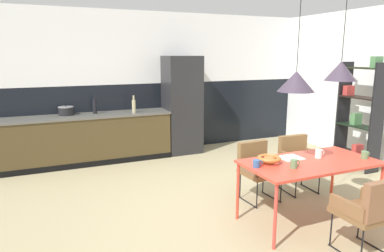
{
  "coord_description": "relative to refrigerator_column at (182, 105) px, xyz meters",
  "views": [
    {
      "loc": [
        -2.2,
        -3.36,
        1.97
      ],
      "look_at": [
        -0.34,
        0.96,
        1.0
      ],
      "focal_mm": 32.5,
      "sensor_mm": 36.0,
      "label": 1
    }
  ],
  "objects": [
    {
      "name": "mug_wide_latte",
      "position": [
        0.44,
        -3.35,
        -0.17
      ],
      "size": [
        0.13,
        0.08,
        0.11
      ],
      "color": "white",
      "rests_on": "dining_table"
    },
    {
      "name": "bottle_vinegar_dark",
      "position": [
        -1.7,
        0.07,
        0.05
      ],
      "size": [
        0.07,
        0.07,
        0.3
      ],
      "color": "black",
      "rests_on": "kitchen_counter"
    },
    {
      "name": "bottle_oil_tall",
      "position": [
        -1.01,
        -0.1,
        0.06
      ],
      "size": [
        0.07,
        0.07,
        0.32
      ],
      "color": "tan",
      "rests_on": "kitchen_counter"
    },
    {
      "name": "open_shelf_unit",
      "position": [
        2.44,
        -2.16,
        0.01
      ],
      "size": [
        0.3,
        0.74,
        1.94
      ],
      "rotation": [
        0.0,
        0.0,
        -1.57
      ],
      "color": "black",
      "rests_on": "ground"
    },
    {
      "name": "pendant_lamp_over_table_far",
      "position": [
        0.57,
        -3.46,
        0.81
      ],
      "size": [
        0.36,
        0.36,
        1.07
      ],
      "color": "black"
    },
    {
      "name": "armchair_far_side",
      "position": [
        0.78,
        -2.58,
        -0.45
      ],
      "size": [
        0.51,
        0.49,
        0.8
      ],
      "rotation": [
        0.0,
        0.0,
        3.09
      ],
      "color": "brown",
      "rests_on": "ground"
    },
    {
      "name": "back_wall_splashback_dark",
      "position": [
        -0.36,
        0.36,
        -0.27
      ],
      "size": [
        6.72,
        0.12,
        1.4
      ],
      "primitive_type": "cube",
      "color": "black",
      "rests_on": "ground"
    },
    {
      "name": "dining_table",
      "position": [
        0.25,
        -3.43,
        -0.27
      ],
      "size": [
        1.58,
        0.82,
        0.74
      ],
      "color": "#E24230",
      "rests_on": "ground"
    },
    {
      "name": "open_book",
      "position": [
        0.11,
        -3.24,
        -0.22
      ],
      "size": [
        0.26,
        0.24,
        0.02
      ],
      "color": "white",
      "rests_on": "dining_table"
    },
    {
      "name": "fruit_bowl",
      "position": [
        -0.24,
        -3.29,
        -0.18
      ],
      "size": [
        0.27,
        0.27,
        0.08
      ],
      "color": "#B2662D",
      "rests_on": "dining_table"
    },
    {
      "name": "kitchen_counter",
      "position": [
        -1.97,
        -0.0,
        -0.52
      ],
      "size": [
        3.24,
        0.63,
        0.9
      ],
      "color": "#47391F",
      "rests_on": "ground"
    },
    {
      "name": "mug_tall_blue",
      "position": [
        0.92,
        -3.6,
        -0.18
      ],
      "size": [
        0.12,
        0.08,
        0.09
      ],
      "color": "#5B8456",
      "rests_on": "dining_table"
    },
    {
      "name": "pendant_lamp_over_table_near",
      "position": [
        -0.07,
        -3.47,
        0.72
      ],
      "size": [
        0.39,
        0.39,
        1.17
      ],
      "color": "black"
    },
    {
      "name": "mug_white_ceramic",
      "position": [
        -0.1,
        -3.55,
        -0.18
      ],
      "size": [
        0.12,
        0.08,
        0.1
      ],
      "color": "#5B8456",
      "rests_on": "dining_table"
    },
    {
      "name": "back_wall_panel_upper",
      "position": [
        -0.36,
        0.36,
        1.13
      ],
      "size": [
        6.72,
        0.12,
        1.4
      ],
      "primitive_type": "cube",
      "color": "white",
      "rests_on": "back_wall_splashback_dark"
    },
    {
      "name": "mug_dark_espresso",
      "position": [
        -0.45,
        -3.36,
        -0.19
      ],
      "size": [
        0.12,
        0.08,
        0.08
      ],
      "color": "#335B93",
      "rests_on": "dining_table"
    },
    {
      "name": "cooking_pot",
      "position": [
        -2.2,
        0.11,
        0.0
      ],
      "size": [
        0.27,
        0.27,
        0.18
      ],
      "color": "black",
      "rests_on": "kitchen_counter"
    },
    {
      "name": "armchair_near_window",
      "position": [
        0.06,
        -2.63,
        -0.47
      ],
      "size": [
        0.52,
        0.5,
        0.79
      ],
      "rotation": [
        0.0,
        0.0,
        3.21
      ],
      "color": "brown",
      "rests_on": "ground"
    },
    {
      "name": "refrigerator_column",
      "position": [
        0.0,
        0.0,
        0.0
      ],
      "size": [
        0.69,
        0.6,
        1.94
      ],
      "primitive_type": "cube",
      "color": "#232326",
      "rests_on": "ground"
    },
    {
      "name": "armchair_head_of_table",
      "position": [
        0.28,
        -4.25,
        -0.45
      ],
      "size": [
        0.49,
        0.47,
        0.82
      ],
      "rotation": [
        0.0,
        0.0,
        0.01
      ],
      "color": "brown",
      "rests_on": "ground"
    },
    {
      "name": "ground_plane",
      "position": [
        -0.36,
        -3.09,
        -0.97
      ],
      "size": [
        9.12,
        9.12,
        0.0
      ],
      "primitive_type": "plane",
      "color": "tan"
    }
  ]
}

